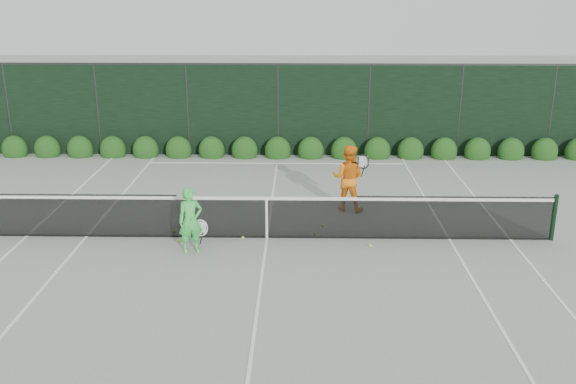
{
  "coord_description": "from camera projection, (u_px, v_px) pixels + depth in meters",
  "views": [
    {
      "loc": [
        0.73,
        -13.5,
        5.45
      ],
      "look_at": [
        0.47,
        0.3,
        1.0
      ],
      "focal_mm": 40.0,
      "sensor_mm": 36.0,
      "label": 1
    }
  ],
  "objects": [
    {
      "name": "windscreen_fence",
      "position": [
        258.0,
        216.0,
        11.48
      ],
      "size": [
        32.0,
        21.07,
        3.06
      ],
      "color": "black",
      "rests_on": "ground"
    },
    {
      "name": "tennis_balls",
      "position": [
        256.0,
        238.0,
        14.45
      ],
      "size": [
        4.53,
        1.69,
        0.07
      ],
      "color": "#C8EA34",
      "rests_on": "ground"
    },
    {
      "name": "court_lines",
      "position": [
        267.0,
        238.0,
        14.53
      ],
      "size": [
        11.03,
        23.83,
        0.01
      ],
      "color": "white",
      "rests_on": "ground"
    },
    {
      "name": "hedge_row",
      "position": [
        278.0,
        151.0,
        21.26
      ],
      "size": [
        31.66,
        0.65,
        0.94
      ],
      "color": "#15380F",
      "rests_on": "ground"
    },
    {
      "name": "player_woman",
      "position": [
        191.0,
        221.0,
        13.55
      ],
      "size": [
        0.66,
        0.53,
        1.43
      ],
      "rotation": [
        0.0,
        0.0,
        0.43
      ],
      "color": "#3ED34F",
      "rests_on": "ground"
    },
    {
      "name": "ground",
      "position": [
        267.0,
        238.0,
        14.53
      ],
      "size": [
        80.0,
        80.0,
        0.0
      ],
      "primitive_type": "plane",
      "color": "gray",
      "rests_on": "ground"
    },
    {
      "name": "tennis_net",
      "position": [
        266.0,
        216.0,
        14.37
      ],
      "size": [
        12.9,
        0.1,
        1.07
      ],
      "color": "black",
      "rests_on": "ground"
    },
    {
      "name": "player_man",
      "position": [
        348.0,
        178.0,
        16.11
      ],
      "size": [
        0.98,
        0.84,
        1.69
      ],
      "rotation": [
        0.0,
        0.0,
        2.87
      ],
      "color": "orange",
      "rests_on": "ground"
    }
  ]
}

